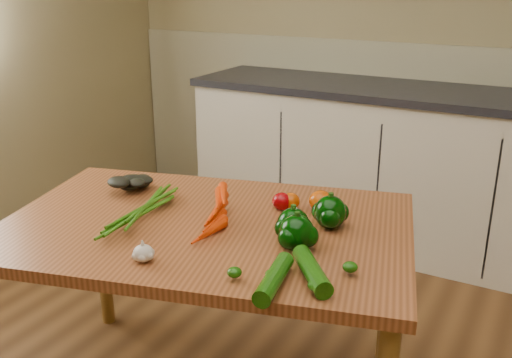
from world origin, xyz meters
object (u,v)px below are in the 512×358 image
object	(u,v)px
zucchini_b	(274,279)
tomato_c	(321,201)
tomato_a	(282,201)
tomato_b	(291,201)
carrot_bunch	(192,213)
table	(206,244)
zucchini_a	(312,271)
leafy_greens	(125,178)
pepper_a	(293,224)
pepper_c	(297,233)
garlic_bulb	(143,253)
pepper_b	(330,212)

from	to	relation	value
zucchini_b	tomato_c	bearing A→B (deg)	99.70
tomato_a	zucchini_b	distance (m)	0.52
tomato_b	tomato_c	world-z (taller)	tomato_c
carrot_bunch	table	bearing A→B (deg)	14.01
table	zucchini_a	bearing A→B (deg)	-36.31
carrot_bunch	leafy_greens	world-z (taller)	leafy_greens
carrot_bunch	pepper_a	size ratio (longest dim) A/B	2.47
zucchini_a	table	bearing A→B (deg)	158.71
tomato_b	table	bearing A→B (deg)	-129.35
table	pepper_c	distance (m)	0.37
garlic_bulb	tomato_b	distance (m)	0.58
tomato_b	tomato_c	bearing A→B (deg)	17.31
pepper_c	tomato_a	xyz separation A→B (m)	(-0.17, 0.25, -0.02)
carrot_bunch	pepper_a	xyz separation A→B (m)	(0.34, 0.04, 0.02)
zucchini_a	zucchini_b	world-z (taller)	zucchini_a
tomato_a	table	bearing A→B (deg)	-128.14
table	leafy_greens	xyz separation A→B (m)	(-0.43, 0.10, 0.13)
leafy_greens	zucchini_a	size ratio (longest dim) A/B	0.88
table	tomato_b	world-z (taller)	tomato_b
leafy_greens	pepper_a	world-z (taller)	pepper_a
zucchini_a	zucchini_b	xyz separation A→B (m)	(-0.07, -0.08, -0.00)
pepper_a	tomato_b	bearing A→B (deg)	117.00
pepper_a	tomato_c	xyz separation A→B (m)	(-0.01, 0.24, -0.01)
tomato_a	tomato_b	xyz separation A→B (m)	(0.02, 0.02, -0.00)
pepper_c	tomato_c	xyz separation A→B (m)	(-0.05, 0.30, -0.02)
carrot_bunch	pepper_c	world-z (taller)	pepper_c
garlic_bulb	zucchini_b	world-z (taller)	same
pepper_b	garlic_bulb	bearing A→B (deg)	-128.63
tomato_a	zucchini_b	bearing A→B (deg)	-65.95
carrot_bunch	zucchini_a	bearing A→B (deg)	-32.57
leafy_greens	zucchini_b	xyz separation A→B (m)	(0.81, -0.36, -0.02)
leafy_greens	table	bearing A→B (deg)	-13.68
pepper_c	tomato_b	xyz separation A→B (m)	(-0.15, 0.27, -0.02)
pepper_a	zucchini_a	size ratio (longest dim) A/B	0.46
carrot_bunch	tomato_c	bearing A→B (deg)	26.12
garlic_bulb	tomato_c	bearing A→B (deg)	62.73
carrot_bunch	garlic_bulb	bearing A→B (deg)	-98.43
table	pepper_c	xyz separation A→B (m)	(0.34, -0.03, 0.13)
table	pepper_c	size ratio (longest dim) A/B	14.26
carrot_bunch	pepper_b	bearing A→B (deg)	8.90
tomato_c	pepper_a	bearing A→B (deg)	-87.29
garlic_bulb	pepper_c	bearing A→B (deg)	38.47
pepper_c	tomato_a	size ratio (longest dim) A/B	1.57
pepper_b	zucchini_a	world-z (taller)	pepper_b
carrot_bunch	pepper_c	bearing A→B (deg)	-16.91
garlic_bulb	carrot_bunch	bearing A→B (deg)	96.59
leafy_greens	garlic_bulb	world-z (taller)	leafy_greens
table	zucchini_a	distance (m)	0.49
tomato_c	zucchini_a	bearing A→B (deg)	-70.20
tomato_b	tomato_c	distance (m)	0.10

